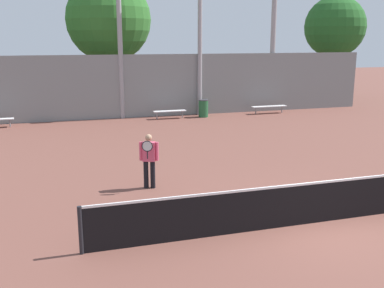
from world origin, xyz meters
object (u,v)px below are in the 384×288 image
at_px(light_pole_far_right, 274,8).
at_px(trash_bin, 203,108).
at_px(bench_courtside_near, 170,111).
at_px(tree_green_tall, 335,27).
at_px(tree_green_broad, 109,20).
at_px(light_pole_center_back, 200,9).
at_px(tennis_net, 320,201).
at_px(light_pole_near_left, 119,21).
at_px(bench_adjacent_court, 269,107).
at_px(tennis_player, 149,158).

height_order(light_pole_far_right, trash_bin, light_pole_far_right).
height_order(bench_courtside_near, tree_green_tall, tree_green_tall).
bearing_deg(tree_green_broad, tree_green_tall, 0.76).
height_order(light_pole_center_back, tree_green_broad, light_pole_center_back).
bearing_deg(tennis_net, light_pole_center_back, 82.34).
height_order(tree_green_tall, tree_green_broad, tree_green_broad).
relative_size(bench_courtside_near, light_pole_far_right, 0.16).
bearing_deg(trash_bin, light_pole_near_left, 167.58).
bearing_deg(bench_adjacent_court, trash_bin, -179.87).
height_order(tennis_player, bench_adjacent_court, tennis_player).
bearing_deg(bench_courtside_near, light_pole_center_back, 22.17).
height_order(light_pole_far_right, light_pole_center_back, light_pole_far_right).
bearing_deg(tree_green_tall, light_pole_near_left, -167.87).
xyz_separation_m(light_pole_near_left, tree_green_tall, (15.34, 3.30, -0.14)).
distance_m(tennis_player, light_pole_near_left, 12.88).
distance_m(bench_adjacent_court, tree_green_tall, 9.37).
relative_size(bench_adjacent_court, light_pole_near_left, 0.24).
distance_m(bench_adjacent_court, light_pole_far_right, 5.79).
bearing_deg(bench_adjacent_court, light_pole_center_back, 168.60).
relative_size(bench_courtside_near, trash_bin, 1.85).
relative_size(light_pole_far_right, light_pole_center_back, 1.10).
relative_size(tree_green_tall, tree_green_broad, 0.91).
distance_m(light_pole_near_left, trash_bin, 6.47).
relative_size(bench_courtside_near, bench_adjacent_court, 0.85).
relative_size(light_pole_far_right, trash_bin, 11.31).
distance_m(tennis_player, light_pole_center_back, 14.04).
bearing_deg(bench_courtside_near, tree_green_broad, 122.78).
xyz_separation_m(bench_courtside_near, light_pole_center_back, (1.97, 0.80, 5.45)).
bearing_deg(light_pole_near_left, light_pole_center_back, -1.88).
relative_size(light_pole_near_left, trash_bin, 9.14).
height_order(tennis_net, bench_courtside_near, tennis_net).
relative_size(bench_courtside_near, light_pole_center_back, 0.18).
height_order(tennis_net, light_pole_far_right, light_pole_far_right).
bearing_deg(tennis_net, tennis_player, 132.33).
relative_size(tennis_player, trash_bin, 1.66).
bearing_deg(tennis_player, bench_courtside_near, 93.09).
xyz_separation_m(tennis_net, light_pole_center_back, (2.10, 15.62, 5.33)).
relative_size(tennis_player, light_pole_far_right, 0.15).
bearing_deg(light_pole_center_back, trash_bin, -93.31).
bearing_deg(light_pole_center_back, tree_green_tall, 17.46).
distance_m(light_pole_near_left, light_pole_center_back, 4.45).
xyz_separation_m(bench_adjacent_court, tree_green_tall, (6.95, 4.24, 4.63)).
distance_m(bench_courtside_near, bench_adjacent_court, 5.96).
distance_m(bench_courtside_near, tree_green_broad, 6.88).
bearing_deg(light_pole_far_right, tree_green_broad, 163.15).
relative_size(trash_bin, tree_green_tall, 0.13).
bearing_deg(tennis_player, bench_adjacent_court, 70.12).
distance_m(bench_adjacent_court, trash_bin, 4.04).
height_order(light_pole_near_left, trash_bin, light_pole_near_left).
distance_m(bench_adjacent_court, light_pole_near_left, 9.70).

